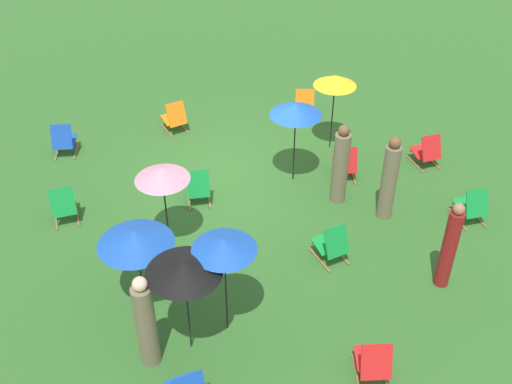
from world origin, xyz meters
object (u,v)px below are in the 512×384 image
Objects in this scene: deckchair_8 at (332,244)px; deckchair_4 at (472,206)px; deckchair_9 at (304,104)px; umbrella_0 at (162,174)px; umbrella_3 at (135,237)px; person_1 at (389,180)px; deckchair_0 at (198,187)px; deckchair_1 at (345,163)px; umbrella_4 at (224,245)px; umbrella_1 at (184,267)px; umbrella_2 at (296,109)px; person_2 at (146,324)px; deckchair_6 at (427,151)px; umbrella_5 at (335,81)px; deckchair_5 at (175,118)px; deckchair_10 at (64,205)px; deckchair_7 at (373,362)px; deckchair_11 at (64,140)px; person_0 at (340,166)px; person_3 at (449,247)px.

deckchair_4 is at bearing 173.98° from deckchair_8.
umbrella_0 reaches higher than deckchair_9.
person_1 reaches higher than umbrella_3.
deckchair_1 is (-3.39, -0.05, 0.00)m from deckchair_0.
umbrella_4 reaches higher than person_1.
deckchair_4 is 0.51× the size of umbrella_3.
umbrella_3 is (0.63, -1.22, -0.29)m from umbrella_1.
person_2 is at bearing 48.60° from umbrella_2.
deckchair_6 is 0.43× the size of umbrella_5.
umbrella_1 is at bearing 12.54° from deckchair_8.
umbrella_1 is at bearing 27.73° from deckchair_6.
deckchair_0 is 0.46× the size of umbrella_0.
deckchair_0 and deckchair_5 have the same top height.
deckchair_6 is 1.00× the size of deckchair_10.
umbrella_4 is (-0.67, -0.23, 0.10)m from umbrella_1.
deckchair_9 is 6.07m from umbrella_0.
deckchair_0 is 4.49m from deckchair_9.
deckchair_5 is 4.09m from deckchair_10.
umbrella_2 is (-3.05, -1.48, 0.12)m from umbrella_0.
umbrella_0 is (2.61, -3.99, 1.32)m from deckchair_7.
umbrella_5 reaches higher than deckchair_11.
deckchair_0 is at bearing -61.99° from deckchair_8.
umbrella_2 is at bearing 2.71° from deckchair_1.
deckchair_0 is 0.45× the size of person_0.
person_3 is (-4.05, -0.04, -1.00)m from umbrella_4.
umbrella_1 is 1.03× the size of person_2.
umbrella_2 is at bearing -168.48° from deckchair_0.
umbrella_4 is (-0.64, 2.43, 0.20)m from umbrella_0.
deckchair_5 is at bearing 15.28° from deckchair_9.
deckchair_5 is at bearing -157.71° from person_3.
deckchair_0 is at bearing 20.82° from umbrella_5.
person_2 reaches higher than umbrella_0.
umbrella_5 reaches higher than deckchair_7.
person_3 is at bearing 153.03° from umbrella_0.
person_0 is at bearing 159.04° from deckchair_11.
umbrella_1 is at bearing 117.40° from umbrella_3.
deckchair_9 is 0.45× the size of person_1.
deckchair_7 is 2.68m from person_3.
person_0 is (-5.71, 3.41, 0.51)m from deckchair_11.
umbrella_3 is (6.81, 0.56, 1.13)m from deckchair_4.
deckchair_9 is (-1.60, -8.15, 0.00)m from deckchair_7.
umbrella_3 is at bearing 5.82° from deckchair_4.
deckchair_0 is at bearing -123.88° from umbrella_0.
umbrella_2 is at bearing -104.85° from deckchair_8.
umbrella_0 is at bearing -124.96° from person_3.
deckchair_5 is 7.26m from person_2.
umbrella_5 is at bearing -126.60° from umbrella_4.
person_2 is (5.05, 5.34, -0.92)m from umbrella_5.
deckchair_4 is 0.45× the size of person_3.
deckchair_4 is at bearing 128.90° from deckchair_9.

